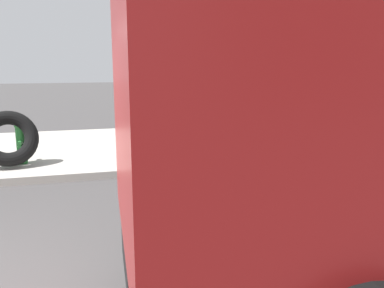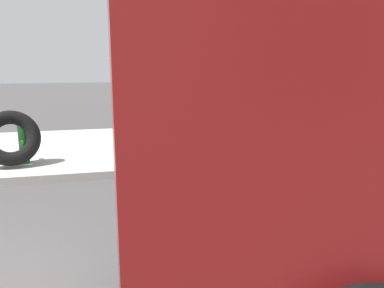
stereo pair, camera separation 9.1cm
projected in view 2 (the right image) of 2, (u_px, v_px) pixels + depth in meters
sidewalk_curb at (28, 152)px, 9.55m from camera, size 36.00×5.00×0.15m
fire_hydrant at (23, 140)px, 8.11m from camera, size 0.22×0.50×0.90m
loose_tire at (11, 138)px, 7.85m from camera, size 1.23×0.90×1.14m
bare_tree at (213, 27)px, 10.85m from camera, size 1.38×1.10×6.11m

